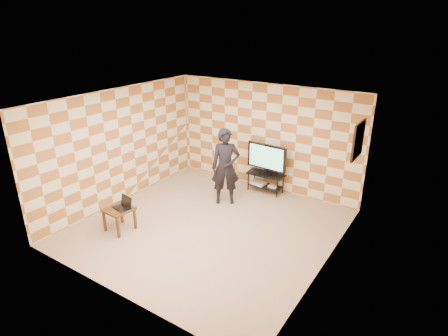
{
  "coord_description": "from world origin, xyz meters",
  "views": [
    {
      "loc": [
        4.07,
        -5.61,
        4.13
      ],
      "look_at": [
        0.0,
        0.6,
        1.15
      ],
      "focal_mm": 30.0,
      "sensor_mm": 36.0,
      "label": 1
    }
  ],
  "objects_px": {
    "side_table": "(119,212)",
    "tv": "(267,158)",
    "tv_stand": "(266,178)",
    "person": "(226,167)"
  },
  "relations": [
    {
      "from": "side_table",
      "to": "person",
      "type": "bearing_deg",
      "value": 63.38
    },
    {
      "from": "tv_stand",
      "to": "person",
      "type": "height_order",
      "value": "person"
    },
    {
      "from": "tv",
      "to": "side_table",
      "type": "xyz_separation_m",
      "value": [
        -1.67,
        -3.33,
        -0.51
      ]
    },
    {
      "from": "side_table",
      "to": "person",
      "type": "relative_size",
      "value": 0.3
    },
    {
      "from": "tv_stand",
      "to": "side_table",
      "type": "xyz_separation_m",
      "value": [
        -1.67,
        -3.33,
        0.05
      ]
    },
    {
      "from": "tv_stand",
      "to": "person",
      "type": "distance_m",
      "value": 1.3
    },
    {
      "from": "tv",
      "to": "person",
      "type": "height_order",
      "value": "person"
    },
    {
      "from": "side_table",
      "to": "tv",
      "type": "bearing_deg",
      "value": 63.28
    },
    {
      "from": "tv_stand",
      "to": "side_table",
      "type": "height_order",
      "value": "same"
    },
    {
      "from": "tv",
      "to": "person",
      "type": "distance_m",
      "value": 1.17
    }
  ]
}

